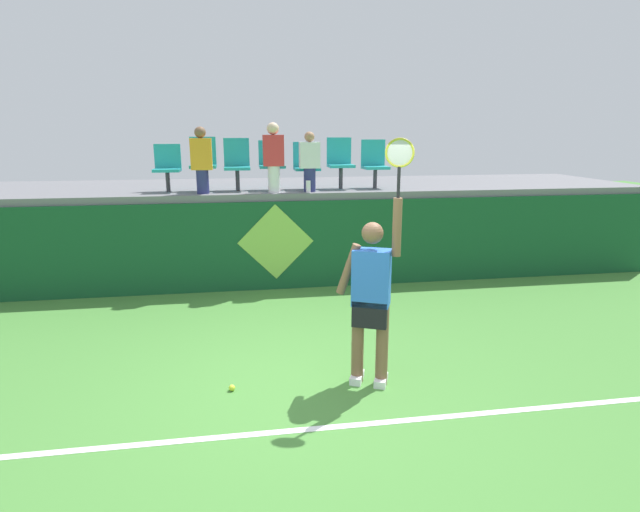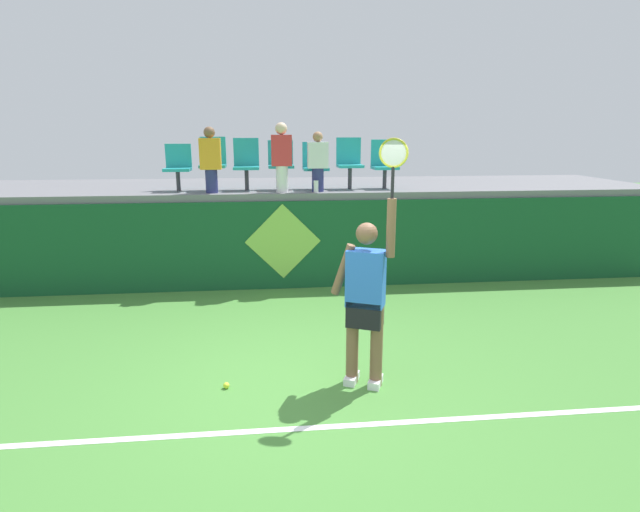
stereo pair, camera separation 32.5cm
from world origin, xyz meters
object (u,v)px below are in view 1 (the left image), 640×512
stadium_chair_4 (306,164)px  stadium_chair_6 (374,162)px  tennis_player (372,295)px  water_bottle (308,187)px  spectator_2 (202,159)px  stadium_chair_1 (203,161)px  spectator_0 (273,156)px  stadium_chair_2 (237,162)px  tennis_ball (232,388)px  spectator_1 (310,161)px  stadium_chair_5 (340,161)px  stadium_chair_0 (167,166)px  stadium_chair_3 (272,162)px

stadium_chair_4 → stadium_chair_6: size_ratio=0.96×
tennis_player → water_bottle: (-0.15, 3.65, 0.74)m
stadium_chair_6 → spectator_2: (-3.02, -0.41, 0.09)m
tennis_player → stadium_chair_1: bearing=114.0°
water_bottle → spectator_2: 1.80m
water_bottle → stadium_chair_6: (1.28, 0.57, 0.36)m
spectator_0 → stadium_chair_2: bearing=142.3°
tennis_ball → stadium_chair_1: 4.68m
spectator_1 → spectator_2: spectator_2 is taller
stadium_chair_2 → stadium_chair_5: 1.82m
tennis_player → stadium_chair_5: bearing=83.1°
spectator_2 → stadium_chair_0: bearing=145.9°
stadium_chair_3 → stadium_chair_0: bearing=-180.0°
tennis_ball → stadium_chair_4: stadium_chair_4 is taller
stadium_chair_5 → stadium_chair_3: bearing=-179.8°
stadium_chair_4 → spectator_2: size_ratio=0.76×
water_bottle → stadium_chair_4: stadium_chair_4 is taller
stadium_chair_0 → stadium_chair_1: size_ratio=0.87×
tennis_ball → water_bottle: size_ratio=0.33×
stadium_chair_2 → spectator_2: 0.71m
stadium_chair_1 → stadium_chair_6: 3.02m
tennis_player → spectator_2: size_ratio=2.38×
stadium_chair_4 → spectator_1: (-0.00, -0.41, 0.07)m
water_bottle → stadium_chair_3: 0.88m
spectator_1 → spectator_2: size_ratio=0.93×
stadium_chair_3 → stadium_chair_6: stadium_chair_6 is taller
tennis_player → tennis_ball: bearing=178.1°
tennis_ball → stadium_chair_5: bearing=64.8°
stadium_chair_0 → spectator_0: 1.83m
stadium_chair_1 → stadium_chair_2: 0.57m
tennis_ball → stadium_chair_6: bearing=58.1°
stadium_chair_0 → stadium_chair_1: 0.60m
tennis_player → spectator_0: (-0.71, 3.76, 1.23)m
spectator_0 → tennis_player: bearing=-79.3°
tennis_player → stadium_chair_1: tennis_player is taller
stadium_chair_1 → stadium_chair_6: (3.02, 0.00, -0.05)m
tennis_player → stadium_chair_0: size_ratio=3.23×
tennis_player → stadium_chair_6: 4.51m
stadium_chair_2 → spectator_2: (-0.57, -0.41, 0.07)m
spectator_1 → spectator_0: bearing=-175.8°
tennis_ball → spectator_0: size_ratio=0.06×
stadium_chair_6 → spectator_0: spectator_0 is taller
tennis_ball → spectator_2: bearing=96.4°
stadium_chair_4 → spectator_0: (-0.61, -0.46, 0.16)m
tennis_ball → stadium_chair_6: stadium_chair_6 is taller
stadium_chair_5 → stadium_chair_1: bearing=-180.0°
water_bottle → stadium_chair_5: bearing=41.0°
stadium_chair_2 → stadium_chair_1: bearing=-179.8°
stadium_chair_1 → spectator_0: 1.26m
tennis_ball → stadium_chair_6: size_ratio=0.08×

